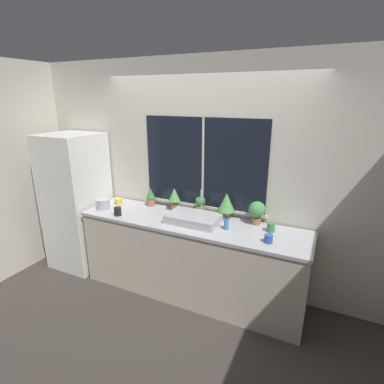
{
  "coord_description": "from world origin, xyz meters",
  "views": [
    {
      "loc": [
        1.34,
        -2.48,
        2.26
      ],
      "look_at": [
        0.02,
        0.31,
        1.27
      ],
      "focal_mm": 28.0,
      "sensor_mm": 36.0,
      "label": 1
    }
  ],
  "objects_px": {
    "potted_plant_center": "(200,205)",
    "mug_blue": "(268,239)",
    "mug_yellow": "(118,201)",
    "mug_green": "(271,227)",
    "potted_plant_far_left": "(151,196)",
    "mug_black": "(118,211)",
    "potted_plant_left": "(174,197)",
    "potted_plant_far_right": "(257,211)",
    "soap_bottle": "(226,224)",
    "potted_plant_right": "(226,203)",
    "refrigerator": "(77,202)",
    "sink": "(194,218)",
    "kettle": "(103,204)"
  },
  "relations": [
    {
      "from": "potted_plant_left",
      "to": "mug_green",
      "type": "relative_size",
      "value": 2.94
    },
    {
      "from": "refrigerator",
      "to": "kettle",
      "type": "bearing_deg",
      "value": -10.1
    },
    {
      "from": "potted_plant_center",
      "to": "soap_bottle",
      "type": "bearing_deg",
      "value": -32.8
    },
    {
      "from": "potted_plant_far_left",
      "to": "potted_plant_center",
      "type": "xyz_separation_m",
      "value": [
        0.69,
        0.0,
        -0.01
      ]
    },
    {
      "from": "potted_plant_far_left",
      "to": "potted_plant_right",
      "type": "xyz_separation_m",
      "value": [
        1.01,
        0.0,
        0.06
      ]
    },
    {
      "from": "potted_plant_center",
      "to": "mug_yellow",
      "type": "xyz_separation_m",
      "value": [
        -1.11,
        -0.13,
        -0.08
      ]
    },
    {
      "from": "potted_plant_center",
      "to": "mug_green",
      "type": "height_order",
      "value": "potted_plant_center"
    },
    {
      "from": "potted_plant_right",
      "to": "mug_yellow",
      "type": "xyz_separation_m",
      "value": [
        -1.43,
        -0.13,
        -0.15
      ]
    },
    {
      "from": "mug_black",
      "to": "mug_blue",
      "type": "distance_m",
      "value": 1.75
    },
    {
      "from": "potted_plant_left",
      "to": "potted_plant_right",
      "type": "distance_m",
      "value": 0.67
    },
    {
      "from": "potted_plant_far_right",
      "to": "potted_plant_left",
      "type": "bearing_deg",
      "value": 180.0
    },
    {
      "from": "potted_plant_left",
      "to": "potted_plant_right",
      "type": "bearing_deg",
      "value": 0.0
    },
    {
      "from": "soap_bottle",
      "to": "mug_black",
      "type": "bearing_deg",
      "value": -172.23
    },
    {
      "from": "potted_plant_left",
      "to": "kettle",
      "type": "xyz_separation_m",
      "value": [
        -0.82,
        -0.35,
        -0.1
      ]
    },
    {
      "from": "mug_yellow",
      "to": "mug_green",
      "type": "bearing_deg",
      "value": 0.19
    },
    {
      "from": "refrigerator",
      "to": "sink",
      "type": "distance_m",
      "value": 1.74
    },
    {
      "from": "potted_plant_center",
      "to": "potted_plant_far_right",
      "type": "height_order",
      "value": "potted_plant_far_right"
    },
    {
      "from": "sink",
      "to": "mug_green",
      "type": "xyz_separation_m",
      "value": [
        0.83,
        0.12,
        0.0
      ]
    },
    {
      "from": "potted_plant_center",
      "to": "mug_blue",
      "type": "xyz_separation_m",
      "value": [
        0.88,
        -0.38,
        -0.07
      ]
    },
    {
      "from": "potted_plant_left",
      "to": "mug_blue",
      "type": "relative_size",
      "value": 3.38
    },
    {
      "from": "potted_plant_far_right",
      "to": "mug_yellow",
      "type": "xyz_separation_m",
      "value": [
        -1.78,
        -0.13,
        -0.12
      ]
    },
    {
      "from": "soap_bottle",
      "to": "mug_blue",
      "type": "distance_m",
      "value": 0.48
    },
    {
      "from": "potted_plant_left",
      "to": "kettle",
      "type": "height_order",
      "value": "potted_plant_left"
    },
    {
      "from": "potted_plant_left",
      "to": "mug_black",
      "type": "xyz_separation_m",
      "value": [
        -0.52,
        -0.44,
        -0.12
      ]
    },
    {
      "from": "mug_green",
      "to": "mug_yellow",
      "type": "distance_m",
      "value": 1.96
    },
    {
      "from": "potted_plant_far_left",
      "to": "mug_black",
      "type": "distance_m",
      "value": 0.48
    },
    {
      "from": "sink",
      "to": "potted_plant_far_right",
      "type": "distance_m",
      "value": 0.7
    },
    {
      "from": "refrigerator",
      "to": "potted_plant_left",
      "type": "bearing_deg",
      "value": 10.52
    },
    {
      "from": "potted_plant_far_right",
      "to": "mug_green",
      "type": "xyz_separation_m",
      "value": [
        0.18,
        -0.12,
        -0.11
      ]
    },
    {
      "from": "potted_plant_center",
      "to": "potted_plant_right",
      "type": "xyz_separation_m",
      "value": [
        0.32,
        0.0,
        0.07
      ]
    },
    {
      "from": "mug_yellow",
      "to": "potted_plant_far_right",
      "type": "bearing_deg",
      "value": 4.16
    },
    {
      "from": "potted_plant_far_left",
      "to": "mug_black",
      "type": "relative_size",
      "value": 2.37
    },
    {
      "from": "mug_yellow",
      "to": "potted_plant_right",
      "type": "bearing_deg",
      "value": 5.17
    },
    {
      "from": "refrigerator",
      "to": "soap_bottle",
      "type": "bearing_deg",
      "value": -0.41
    },
    {
      "from": "potted_plant_center",
      "to": "mug_blue",
      "type": "height_order",
      "value": "potted_plant_center"
    },
    {
      "from": "soap_bottle",
      "to": "mug_green",
      "type": "distance_m",
      "value": 0.46
    },
    {
      "from": "mug_black",
      "to": "mug_green",
      "type": "relative_size",
      "value": 1.04
    },
    {
      "from": "potted_plant_far_left",
      "to": "potted_plant_left",
      "type": "xyz_separation_m",
      "value": [
        0.34,
        0.0,
        0.04
      ]
    },
    {
      "from": "potted_plant_left",
      "to": "soap_bottle",
      "type": "relative_size",
      "value": 1.79
    },
    {
      "from": "potted_plant_center",
      "to": "potted_plant_far_right",
      "type": "relative_size",
      "value": 0.87
    },
    {
      "from": "sink",
      "to": "mug_blue",
      "type": "distance_m",
      "value": 0.87
    },
    {
      "from": "mug_black",
      "to": "mug_blue",
      "type": "height_order",
      "value": "mug_black"
    },
    {
      "from": "potted_plant_right",
      "to": "mug_green",
      "type": "height_order",
      "value": "potted_plant_right"
    },
    {
      "from": "refrigerator",
      "to": "mug_green",
      "type": "relative_size",
      "value": 19.04
    },
    {
      "from": "mug_black",
      "to": "mug_yellow",
      "type": "bearing_deg",
      "value": 127.39
    },
    {
      "from": "sink",
      "to": "potted_plant_far_right",
      "type": "bearing_deg",
      "value": 20.39
    },
    {
      "from": "sink",
      "to": "potted_plant_left",
      "type": "distance_m",
      "value": 0.46
    },
    {
      "from": "mug_blue",
      "to": "potted_plant_left",
      "type": "bearing_deg",
      "value": 162.71
    },
    {
      "from": "sink",
      "to": "soap_bottle",
      "type": "distance_m",
      "value": 0.39
    },
    {
      "from": "potted_plant_center",
      "to": "potted_plant_left",
      "type": "bearing_deg",
      "value": 180.0
    }
  ]
}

